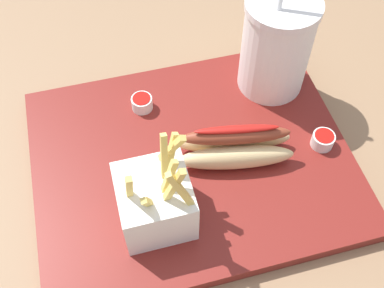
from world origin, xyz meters
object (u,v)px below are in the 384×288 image
fries_basket (155,201)px  soda_cup (276,45)px  ketchup_cup_2 (142,102)px  hot_dog_1 (235,145)px  ketchup_cup_1 (323,139)px

fries_basket → soda_cup: bearing=-140.4°
fries_basket → ketchup_cup_2: fries_basket is taller
hot_dog_1 → ketchup_cup_1: bearing=174.0°
hot_dog_1 → ketchup_cup_2: size_ratio=5.34×
hot_dog_1 → soda_cup: bearing=-129.3°
fries_basket → ketchup_cup_1: size_ratio=4.54×
ketchup_cup_1 → ketchup_cup_2: size_ratio=1.01×
fries_basket → ketchup_cup_1: 0.25m
fries_basket → ketchup_cup_2: bearing=-95.4°
fries_basket → ketchup_cup_1: bearing=-168.7°
soda_cup → fries_basket: size_ratio=1.73×
hot_dog_1 → ketchup_cup_2: bearing=-48.3°
soda_cup → ketchup_cup_2: soda_cup is taller
fries_basket → hot_dog_1: size_ratio=0.86×
soda_cup → hot_dog_1: soda_cup is taller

